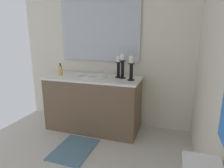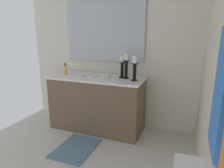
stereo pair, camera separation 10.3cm
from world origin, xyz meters
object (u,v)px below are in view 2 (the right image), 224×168
sink_basin (97,79)px  towel_near_vanity (222,92)px  candle_holder_tall (135,68)px  soap_bottle (65,70)px  candle_holder_short (126,66)px  bath_mat (76,148)px  candle_holder_mid (122,66)px  mirror (104,31)px  vanity_cabinet (97,103)px

sink_basin → towel_near_vanity: towel_near_vanity is taller
sink_basin → towel_near_vanity: bearing=38.0°
candle_holder_tall → soap_bottle: size_ratio=1.80×
candle_holder_short → candle_holder_tall: bearing=57.5°
towel_near_vanity → bath_mat: towel_near_vanity is taller
bath_mat → candle_holder_mid: bearing=152.9°
candle_holder_tall → towel_near_vanity: towel_near_vanity is taller
candle_holder_tall → sink_basin: bearing=-94.3°
candle_holder_mid → soap_bottle: size_ratio=1.67×
candle_holder_tall → bath_mat: bearing=-44.3°
sink_basin → soap_bottle: bearing=-85.6°
soap_bottle → candle_holder_mid: bearing=97.7°
mirror → candle_holder_short: bearing=61.5°
candle_holder_tall → candle_holder_short: size_ratio=0.97×
towel_near_vanity → bath_mat: size_ratio=0.78×
candle_holder_mid → bath_mat: 1.23m
towel_near_vanity → candle_holder_mid: bearing=-151.4°
vanity_cabinet → sink_basin: sink_basin is taller
sink_basin → candle_holder_short: candle_holder_short is taller
towel_near_vanity → vanity_cabinet: bearing=-142.0°
soap_bottle → towel_near_vanity: bearing=47.7°
sink_basin → mirror: mirror is taller
vanity_cabinet → soap_bottle: bearing=-85.6°
mirror → soap_bottle: 0.82m
candle_holder_tall → candle_holder_short: candle_holder_short is taller
vanity_cabinet → towel_near_vanity: towel_near_vanity is taller
mirror → vanity_cabinet: bearing=-0.0°
bath_mat → mirror: bearing=180.0°
mirror → towel_near_vanity: bearing=33.8°
vanity_cabinet → towel_near_vanity: 2.30m
candle_holder_tall → candle_holder_mid: (-0.12, -0.21, -0.01)m
candle_holder_tall → soap_bottle: bearing=-90.2°
candle_holder_short → soap_bottle: size_ratio=1.86×
candle_holder_short → vanity_cabinet: bearing=-83.5°
sink_basin → candle_holder_mid: (-0.08, 0.36, 0.20)m
soap_bottle → candle_holder_short: bearing=95.4°
mirror → soap_bottle: size_ratio=6.88×
vanity_cabinet → candle_holder_tall: candle_holder_tall is taller
mirror → candle_holder_mid: 0.64m
sink_basin → candle_holder_tall: size_ratio=1.24×
sink_basin → candle_holder_mid: size_ratio=1.34×
candle_holder_tall → candle_holder_mid: size_ratio=1.08×
sink_basin → bath_mat: 0.97m
mirror → bath_mat: bearing=-0.0°
sink_basin → bath_mat: bearing=-0.1°
vanity_cabinet → candle_holder_short: bearing=96.5°
mirror → candle_holder_short: mirror is taller
sink_basin → soap_bottle: size_ratio=2.23×
mirror → towel_near_vanity: mirror is taller
vanity_cabinet → towel_near_vanity: (1.71, 1.33, 0.78)m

